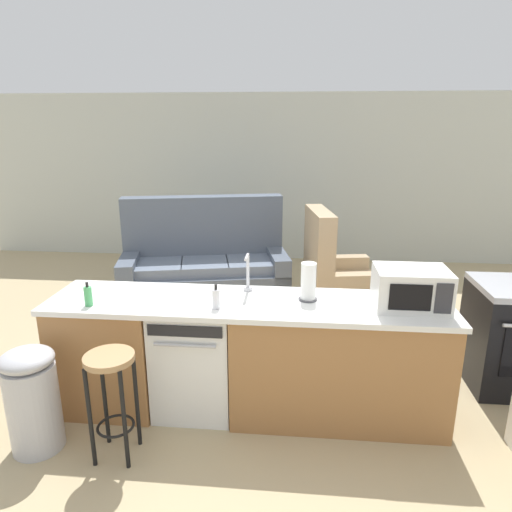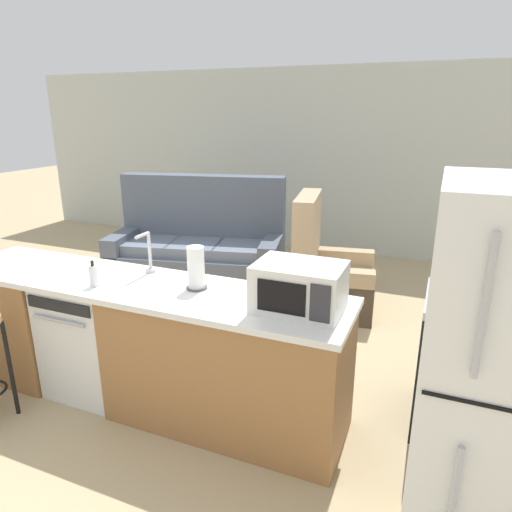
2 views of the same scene
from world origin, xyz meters
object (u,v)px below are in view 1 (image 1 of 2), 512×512
object	(u,v)px
dish_soap_bottle	(88,296)
trash_bin	(32,398)
dishwasher	(196,357)
paper_towel_roll	(308,282)
armchair	(334,281)
couch	(205,268)
microwave	(411,288)
bar_stool	(112,384)
soap_bottle	(216,299)

from	to	relation	value
dish_soap_bottle	trash_bin	size ratio (longest dim) A/B	0.24
dishwasher	trash_bin	xyz separation A→B (m)	(-0.98, -0.58, -0.04)
paper_towel_roll	armchair	distance (m)	2.17
dishwasher	couch	xyz separation A→B (m)	(-0.40, 2.29, -0.03)
microwave	paper_towel_roll	distance (m)	0.71
paper_towel_roll	microwave	bearing A→B (deg)	-5.39
paper_towel_roll	trash_bin	size ratio (longest dim) A/B	0.38
dish_soap_bottle	bar_stool	bearing A→B (deg)	-53.67
dish_soap_bottle	dishwasher	bearing A→B (deg)	15.18
microwave	soap_bottle	world-z (taller)	microwave
bar_stool	trash_bin	distance (m)	0.59
soap_bottle	trash_bin	world-z (taller)	soap_bottle
soap_bottle	dish_soap_bottle	distance (m)	0.91
paper_towel_roll	trash_bin	bearing A→B (deg)	-160.57
paper_towel_roll	couch	distance (m)	2.63
paper_towel_roll	bar_stool	world-z (taller)	paper_towel_roll
microwave	bar_stool	world-z (taller)	microwave
microwave	trash_bin	size ratio (longest dim) A/B	0.68
paper_towel_roll	dish_soap_bottle	xyz separation A→B (m)	(-1.55, -0.26, -0.07)
paper_towel_roll	armchair	size ratio (longest dim) A/B	0.24
paper_towel_roll	couch	xyz separation A→B (m)	(-1.24, 2.22, -0.64)
trash_bin	dish_soap_bottle	bearing A→B (deg)	54.61
armchair	bar_stool	bearing A→B (deg)	-120.93
paper_towel_roll	armchair	world-z (taller)	armchair
couch	microwave	bearing A→B (deg)	-49.53
dish_soap_bottle	armchair	world-z (taller)	armchair
armchair	couch	bearing A→B (deg)	172.97
microwave	dish_soap_bottle	distance (m)	2.27
microwave	armchair	bearing A→B (deg)	99.59
microwave	bar_stool	distance (m)	2.11
microwave	armchair	xyz separation A→B (m)	(-0.35, 2.09, -0.69)
soap_bottle	couch	bearing A→B (deg)	103.82
dishwasher	trash_bin	world-z (taller)	dishwasher
dish_soap_bottle	paper_towel_roll	bearing A→B (deg)	9.49
soap_bottle	trash_bin	distance (m)	1.39
dish_soap_bottle	bar_stool	distance (m)	0.67
paper_towel_roll	couch	world-z (taller)	couch
microwave	couch	xyz separation A→B (m)	(-1.95, 2.29, -0.65)
bar_stool	dishwasher	bearing A→B (deg)	55.27
soap_bottle	couch	xyz separation A→B (m)	(-0.60, 2.44, -0.58)
soap_bottle	dish_soap_bottle	world-z (taller)	same
trash_bin	couch	world-z (taller)	couch
soap_bottle	bar_stool	bearing A→B (deg)	-144.26
bar_stool	armchair	world-z (taller)	armchair
couch	dishwasher	bearing A→B (deg)	-80.00
soap_bottle	armchair	size ratio (longest dim) A/B	0.15
armchair	microwave	bearing A→B (deg)	-80.41
bar_stool	dish_soap_bottle	bearing A→B (deg)	126.33
soap_bottle	armchair	world-z (taller)	armchair
microwave	bar_stool	bearing A→B (deg)	-163.11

